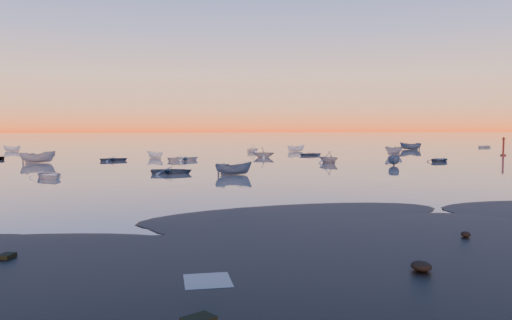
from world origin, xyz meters
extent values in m
plane|color=#6A6158|center=(0.00, 100.00, 0.00)|extent=(600.00, 600.00, 0.00)
imported|color=white|center=(-23.76, 24.00, 0.00)|extent=(4.47, 3.36, 1.03)
imported|color=#364D67|center=(-6.44, 24.00, 0.00)|extent=(1.63, 3.74, 1.29)
imported|color=gray|center=(8.16, 37.89, 0.00)|extent=(3.82, 2.98, 1.22)
cylinder|color=#4C1510|center=(42.31, 48.90, 0.05)|extent=(0.93, 0.93, 0.31)
cylinder|color=#4C1510|center=(42.31, 48.90, 1.34)|extent=(0.33, 0.33, 2.67)
cone|color=#4C1510|center=(42.31, 48.90, 2.93)|extent=(0.62, 0.62, 0.51)
camera|label=1|loc=(-13.28, -24.85, 4.76)|focal=35.00mm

